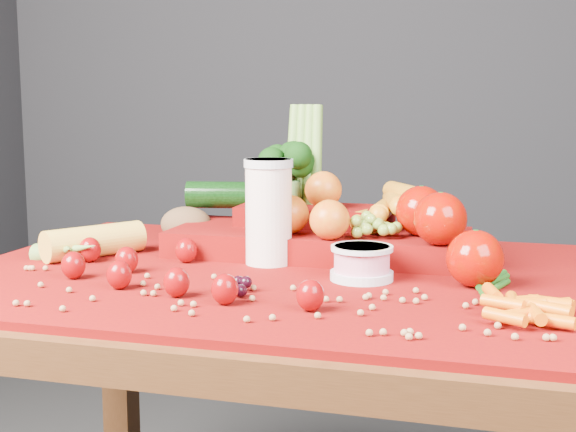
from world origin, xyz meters
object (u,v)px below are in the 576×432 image
(milk_glass, at_px, (269,208))
(table, at_px, (285,335))
(yogurt_bowl, at_px, (362,262))
(produce_mound, at_px, (335,223))

(milk_glass, bearing_deg, table, -50.73)
(yogurt_bowl, xyz_separation_m, produce_mound, (-0.08, 0.17, 0.03))
(produce_mound, bearing_deg, milk_glass, -133.30)
(milk_glass, xyz_separation_m, yogurt_bowl, (0.17, -0.08, -0.07))
(table, distance_m, produce_mound, 0.23)
(table, height_order, produce_mound, produce_mound)
(milk_glass, bearing_deg, yogurt_bowl, -23.39)
(table, bearing_deg, milk_glass, 129.27)
(milk_glass, height_order, produce_mound, produce_mound)
(milk_glass, xyz_separation_m, produce_mound, (0.09, 0.10, -0.04))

